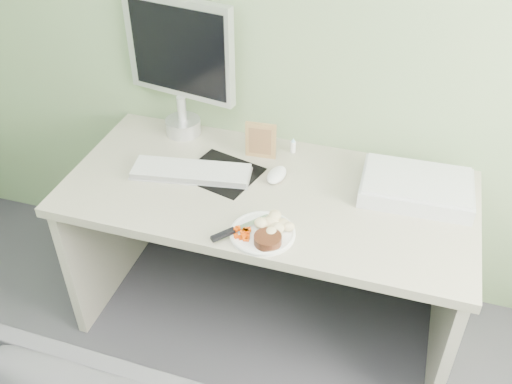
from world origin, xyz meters
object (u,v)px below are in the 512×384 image
(plate, at_px, (263,233))
(scanner, at_px, (416,188))
(monitor, at_px, (180,60))
(desk, at_px, (267,225))

(plate, xyz_separation_m, scanner, (0.50, 0.39, 0.03))
(plate, distance_m, monitor, 0.85)
(desk, relative_size, monitor, 2.67)
(desk, bearing_deg, monitor, 146.58)
(desk, relative_size, scanner, 3.83)
(scanner, bearing_deg, plate, -143.48)
(scanner, distance_m, monitor, 1.09)
(plate, distance_m, scanner, 0.63)
(scanner, bearing_deg, desk, -168.16)
(monitor, bearing_deg, scanner, 0.04)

